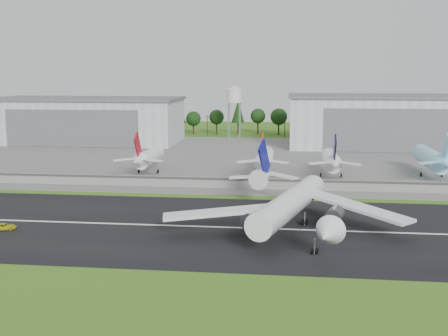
# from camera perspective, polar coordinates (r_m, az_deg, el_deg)

# --- Properties ---
(ground) EXTENTS (600.00, 600.00, 0.00)m
(ground) POSITION_cam_1_polar(r_m,az_deg,el_deg) (123.47, -5.32, -7.15)
(ground) COLOR #316417
(ground) RESTS_ON ground
(runway) EXTENTS (320.00, 60.00, 0.10)m
(runway) POSITION_cam_1_polar(r_m,az_deg,el_deg) (132.87, -4.41, -5.90)
(runway) COLOR black
(runway) RESTS_ON ground
(runway_centerline) EXTENTS (220.00, 1.00, 0.02)m
(runway_centerline) POSITION_cam_1_polar(r_m,az_deg,el_deg) (132.85, -4.41, -5.88)
(runway_centerline) COLOR white
(runway_centerline) RESTS_ON runway
(apron) EXTENTS (320.00, 150.00, 0.10)m
(apron) POSITION_cam_1_polar(r_m,az_deg,el_deg) (239.53, 0.67, 1.09)
(apron) COLOR slate
(apron) RESTS_ON ground
(blast_fence) EXTENTS (240.00, 0.61, 3.50)m
(blast_fence) POSITION_cam_1_polar(r_m,az_deg,el_deg) (175.65, -1.59, -1.46)
(blast_fence) COLOR gray
(blast_fence) RESTS_ON ground
(hangar_west) EXTENTS (97.00, 44.00, 23.20)m
(hangar_west) POSITION_cam_1_polar(r_m,az_deg,el_deg) (300.49, -13.78, 4.77)
(hangar_west) COLOR silver
(hangar_west) RESTS_ON ground
(hangar_east) EXTENTS (102.00, 47.00, 25.20)m
(hangar_east) POSITION_cam_1_polar(r_m,az_deg,el_deg) (285.78, 16.85, 4.60)
(hangar_east) COLOR silver
(hangar_east) RESTS_ON ground
(water_tower) EXTENTS (8.40, 8.40, 29.40)m
(water_tower) POSITION_cam_1_polar(r_m,az_deg,el_deg) (302.27, 1.06, 7.52)
(water_tower) COLOR #99999E
(water_tower) RESTS_ON ground
(utility_poles) EXTENTS (230.00, 3.00, 12.00)m
(utility_poles) POSITION_cam_1_polar(r_m,az_deg,el_deg) (318.54, 2.21, 3.19)
(utility_poles) COLOR black
(utility_poles) RESTS_ON ground
(treeline) EXTENTS (320.00, 16.00, 22.00)m
(treeline) POSITION_cam_1_polar(r_m,az_deg,el_deg) (333.41, 2.42, 3.48)
(treeline) COLOR black
(treeline) RESTS_ON ground
(main_airliner) EXTENTS (55.07, 58.28, 18.17)m
(main_airliner) POSITION_cam_1_polar(r_m,az_deg,el_deg) (128.82, 6.77, -4.21)
(main_airliner) COLOR white
(main_airliner) RESTS_ON runway
(ground_vehicle) EXTENTS (5.93, 4.15, 1.50)m
(ground_vehicle) POSITION_cam_1_polar(r_m,az_deg,el_deg) (138.50, -21.43, -5.56)
(ground_vehicle) COLOR gold
(ground_vehicle) RESTS_ON runway
(parked_jet_red_a) EXTENTS (7.36, 31.29, 16.47)m
(parked_jet_red_a) POSITION_cam_1_polar(r_m,az_deg,el_deg) (200.76, -7.83, 1.05)
(parked_jet_red_a) COLOR white
(parked_jet_red_a) RESTS_ON ground
(parked_jet_red_b) EXTENTS (7.36, 31.29, 16.68)m
(parked_jet_red_b) POSITION_cam_1_polar(r_m,az_deg,el_deg) (194.54, 4.10, 0.91)
(parked_jet_red_b) COLOR white
(parked_jet_red_b) RESTS_ON ground
(parked_jet_navy) EXTENTS (7.36, 31.29, 16.54)m
(parked_jet_navy) POSITION_cam_1_polar(r_m,az_deg,el_deg) (194.86, 10.89, 0.73)
(parked_jet_navy) COLOR white
(parked_jet_navy) RESTS_ON ground
(parked_jet_skyblue) EXTENTS (7.36, 37.29, 17.01)m
(parked_jet_skyblue) POSITION_cam_1_polar(r_m,az_deg,el_deg) (205.20, 20.49, 0.85)
(parked_jet_skyblue) COLOR #93E1FF
(parked_jet_skyblue) RESTS_ON ground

